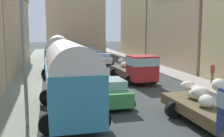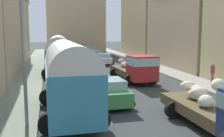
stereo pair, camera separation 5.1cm
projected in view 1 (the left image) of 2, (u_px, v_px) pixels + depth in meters
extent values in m
plane|color=#373C3A|center=(98.00, 70.00, 31.56)|extent=(154.00, 154.00, 0.00)
cube|color=gray|center=(32.00, 72.00, 29.94)|extent=(2.50, 70.00, 0.14)
cube|color=#A19890|center=(157.00, 68.00, 33.16)|extent=(2.50, 70.00, 0.14)
cube|color=beige|center=(9.00, 31.00, 39.10)|extent=(4.65, 13.01, 8.82)
cube|color=tan|center=(187.00, 24.00, 33.54)|extent=(5.25, 14.10, 10.57)
cube|color=tan|center=(145.00, 17.00, 47.57)|extent=(4.78, 14.21, 13.45)
cube|color=tan|center=(75.00, 21.00, 56.13)|extent=(11.47, 6.17, 12.59)
cube|color=tan|center=(55.00, 10.00, 53.45)|extent=(2.76, 2.76, 16.91)
cube|color=tan|center=(96.00, 10.00, 55.23)|extent=(2.76, 2.76, 16.91)
cube|color=teal|center=(70.00, 86.00, 14.65)|extent=(2.53, 8.08, 2.31)
cylinder|color=silver|center=(69.00, 64.00, 14.48)|extent=(2.47, 7.92, 2.32)
cube|color=#99B7C6|center=(69.00, 76.00, 14.57)|extent=(2.56, 7.44, 0.74)
cylinder|color=black|center=(48.00, 97.00, 16.93)|extent=(1.00, 0.35, 1.00)
cylinder|color=black|center=(84.00, 95.00, 17.47)|extent=(1.00, 0.35, 1.00)
cylinder|color=black|center=(50.00, 124.00, 12.14)|extent=(1.00, 0.35, 1.00)
cylinder|color=black|center=(100.00, 120.00, 12.68)|extent=(1.00, 0.35, 1.00)
cube|color=teal|center=(58.00, 58.00, 28.83)|extent=(2.71, 8.97, 2.30)
cylinder|color=silver|center=(58.00, 47.00, 28.67)|extent=(2.65, 8.79, 2.35)
cube|color=#99B7C6|center=(58.00, 53.00, 28.76)|extent=(2.73, 8.26, 0.74)
cylinder|color=black|center=(49.00, 66.00, 31.45)|extent=(1.00, 0.35, 1.00)
cylinder|color=black|center=(69.00, 66.00, 31.88)|extent=(1.00, 0.35, 1.00)
cylinder|color=black|center=(47.00, 74.00, 26.09)|extent=(1.00, 0.35, 1.00)
cylinder|color=black|center=(71.00, 73.00, 26.52)|extent=(1.00, 0.35, 1.00)
cube|color=brown|center=(202.00, 109.00, 13.69)|extent=(2.17, 5.35, 0.55)
ellipsoid|color=silver|center=(199.00, 95.00, 14.25)|extent=(0.93, 0.79, 0.48)
ellipsoid|color=silver|center=(206.00, 101.00, 12.92)|extent=(0.93, 1.10, 0.60)
ellipsoid|color=beige|center=(196.00, 94.00, 14.40)|extent=(1.02, 1.08, 0.52)
ellipsoid|color=silver|center=(188.00, 85.00, 15.08)|extent=(0.87, 0.68, 0.49)
ellipsoid|color=silver|center=(198.00, 89.00, 14.37)|extent=(0.99, 0.91, 0.45)
ellipsoid|color=silver|center=(200.00, 92.00, 13.46)|extent=(1.09, 0.92, 0.50)
ellipsoid|color=beige|center=(219.00, 85.00, 12.68)|extent=(1.04, 1.05, 0.58)
cylinder|color=black|center=(209.00, 107.00, 14.92)|extent=(0.90, 0.32, 0.90)
cylinder|color=black|center=(174.00, 110.00, 14.43)|extent=(0.90, 0.32, 0.90)
cube|color=red|center=(142.00, 68.00, 22.86)|extent=(2.25, 2.21, 2.04)
cube|color=#99B7C6|center=(142.00, 61.00, 22.78)|extent=(2.29, 2.29, 0.65)
cube|color=brown|center=(128.00, 71.00, 26.34)|extent=(2.40, 5.12, 0.55)
ellipsoid|color=beige|center=(124.00, 65.00, 26.85)|extent=(0.81, 0.97, 0.49)
ellipsoid|color=beige|center=(130.00, 66.00, 25.97)|extent=(0.99, 0.79, 0.47)
ellipsoid|color=beige|center=(125.00, 63.00, 28.03)|extent=(0.92, 0.91, 0.46)
ellipsoid|color=beige|center=(121.00, 61.00, 27.68)|extent=(0.95, 0.91, 0.45)
cylinder|color=black|center=(153.00, 79.00, 23.48)|extent=(0.90, 0.31, 0.90)
cylinder|color=black|center=(129.00, 80.00, 22.90)|extent=(0.90, 0.31, 0.90)
cylinder|color=black|center=(135.00, 72.00, 27.54)|extent=(0.90, 0.31, 0.90)
cylinder|color=black|center=(114.00, 73.00, 26.95)|extent=(0.90, 0.31, 0.90)
cube|color=white|center=(104.00, 60.00, 36.95)|extent=(1.98, 3.83, 0.72)
cube|color=#8FB4D2|center=(104.00, 55.00, 36.87)|extent=(1.65, 2.04, 0.48)
cylinder|color=black|center=(112.00, 63.00, 36.00)|extent=(0.60, 0.21, 0.60)
cylinder|color=black|center=(98.00, 63.00, 35.73)|extent=(0.60, 0.21, 0.60)
cylinder|color=black|center=(109.00, 61.00, 38.26)|extent=(0.60, 0.21, 0.60)
cylinder|color=black|center=(97.00, 61.00, 37.99)|extent=(0.60, 0.21, 0.60)
cube|color=#4396C6|center=(96.00, 55.00, 43.09)|extent=(1.77, 4.19, 0.78)
cube|color=#93ABC0|center=(96.00, 51.00, 43.00)|extent=(1.48, 2.21, 0.45)
cylinder|color=black|center=(103.00, 58.00, 42.14)|extent=(0.60, 0.21, 0.60)
cylinder|color=black|center=(93.00, 59.00, 41.71)|extent=(0.60, 0.21, 0.60)
cylinder|color=black|center=(99.00, 57.00, 44.57)|extent=(0.60, 0.21, 0.60)
cylinder|color=black|center=(89.00, 57.00, 44.14)|extent=(0.60, 0.21, 0.60)
cube|color=gray|center=(90.00, 52.00, 50.44)|extent=(1.84, 4.29, 0.76)
cube|color=#9FB2CA|center=(90.00, 48.00, 50.34)|extent=(1.58, 2.24, 0.59)
cylinder|color=black|center=(96.00, 54.00, 49.38)|extent=(0.60, 0.21, 0.60)
cylinder|color=black|center=(86.00, 54.00, 49.03)|extent=(0.60, 0.21, 0.60)
cylinder|color=black|center=(94.00, 53.00, 51.94)|extent=(0.60, 0.21, 0.60)
cylinder|color=black|center=(85.00, 53.00, 51.59)|extent=(0.60, 0.21, 0.60)
cube|color=#449148|center=(111.00, 94.00, 17.04)|extent=(1.77, 4.04, 0.83)
cube|color=#A5BFBE|center=(111.00, 83.00, 16.95)|extent=(1.51, 2.12, 0.51)
cylinder|color=black|center=(95.00, 96.00, 18.07)|extent=(0.60, 0.21, 0.60)
cylinder|color=black|center=(119.00, 95.00, 18.49)|extent=(0.60, 0.21, 0.60)
cylinder|color=black|center=(103.00, 106.00, 15.70)|extent=(0.60, 0.21, 0.60)
cylinder|color=black|center=(130.00, 104.00, 16.12)|extent=(0.60, 0.21, 0.60)
cube|color=white|center=(82.00, 69.00, 27.80)|extent=(1.68, 4.31, 0.78)
cube|color=#8DC3C9|center=(82.00, 63.00, 27.71)|extent=(1.46, 2.24, 0.52)
cylinder|color=black|center=(73.00, 71.00, 28.94)|extent=(0.60, 0.21, 0.60)
cylinder|color=black|center=(88.00, 71.00, 29.32)|extent=(0.60, 0.21, 0.60)
cylinder|color=black|center=(76.00, 75.00, 26.38)|extent=(0.60, 0.21, 0.60)
cylinder|color=black|center=(93.00, 75.00, 26.75)|extent=(0.60, 0.21, 0.60)
cube|color=#338BCB|center=(75.00, 58.00, 38.46)|extent=(1.78, 4.17, 0.83)
cube|color=#A1C0C9|center=(75.00, 53.00, 38.36)|extent=(1.50, 2.19, 0.59)
cylinder|color=black|center=(68.00, 60.00, 39.51)|extent=(0.60, 0.21, 0.60)
cylinder|color=black|center=(79.00, 60.00, 39.93)|extent=(0.60, 0.21, 0.60)
cylinder|color=black|center=(71.00, 62.00, 37.09)|extent=(0.60, 0.21, 0.60)
cylinder|color=black|center=(82.00, 62.00, 37.51)|extent=(0.60, 0.21, 0.60)
cylinder|color=#7E6051|center=(212.00, 85.00, 23.00)|extent=(0.19, 0.19, 0.14)
cylinder|color=#7E6051|center=(212.00, 79.00, 22.92)|extent=(0.32, 0.32, 0.90)
cylinder|color=#903B3E|center=(213.00, 69.00, 22.82)|extent=(0.49, 0.49, 0.62)
sphere|color=tan|center=(213.00, 64.00, 22.76)|extent=(0.21, 0.21, 0.21)
cylinder|color=#1E344C|center=(150.00, 67.00, 33.70)|extent=(0.21, 0.21, 0.14)
cylinder|color=#1E344C|center=(150.00, 63.00, 33.63)|extent=(0.34, 0.34, 0.91)
cylinder|color=#2D6081|center=(150.00, 57.00, 33.53)|extent=(0.53, 0.53, 0.56)
sphere|color=tan|center=(150.00, 54.00, 33.47)|extent=(0.21, 0.21, 0.21)
cylinder|color=gray|center=(24.00, 55.00, 12.54)|extent=(0.16, 0.16, 6.91)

